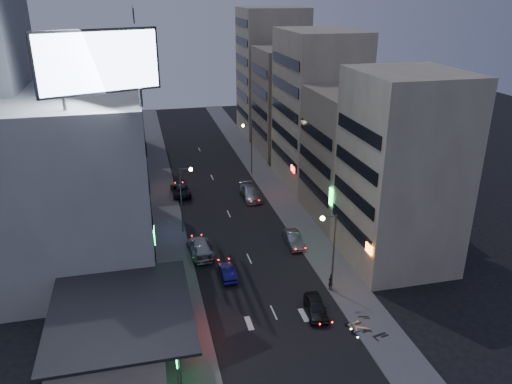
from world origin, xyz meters
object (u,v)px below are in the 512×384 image
object	(u,v)px
person	(331,281)
scooter_blue	(366,322)
parked_car_right_mid	(293,239)
scooter_black_a	(385,326)
parked_car_right_far	(250,193)
road_car_blue	(228,272)
parked_car_right_near	(316,307)
road_car_silver	(200,247)
parked_car_left	(181,190)
scooter_silver_b	(358,315)
scooter_black_b	(369,311)
scooter_silver_a	(372,322)

from	to	relation	value
person	scooter_blue	size ratio (longest dim) A/B	0.88
parked_car_right_mid	scooter_blue	distance (m)	16.11
parked_car_right_mid	scooter_black_a	xyz separation A→B (m)	(2.74, -16.94, -0.03)
parked_car_right_far	road_car_blue	bearing A→B (deg)	-110.18
parked_car_right_near	road_car_blue	bearing A→B (deg)	137.75
road_car_blue	scooter_blue	distance (m)	14.80
road_car_silver	person	bearing A→B (deg)	136.21
road_car_blue	parked_car_left	bearing A→B (deg)	-83.38
scooter_blue	scooter_silver_b	xyz separation A→B (m)	(-0.21, 1.14, -0.04)
parked_car_left	road_car_silver	world-z (taller)	road_car_silver
parked_car_right_near	scooter_black_b	xyz separation A→B (m)	(4.47, -1.56, -0.11)
scooter_black_a	scooter_silver_b	size ratio (longest dim) A/B	1.10
parked_car_left	scooter_blue	bearing A→B (deg)	107.83
scooter_silver_b	scooter_black_a	bearing A→B (deg)	-158.07
parked_car_right_near	parked_car_right_mid	world-z (taller)	parked_car_right_mid
person	scooter_silver_b	world-z (taller)	person
parked_car_left	scooter_silver_a	xyz separation A→B (m)	(12.91, -34.39, -0.00)
road_car_blue	scooter_black_a	world-z (taller)	road_car_blue
road_car_silver	scooter_silver_b	bearing A→B (deg)	125.53
parked_car_right_mid	scooter_black_a	bearing A→B (deg)	-78.41
parked_car_left	scooter_silver_a	bearing A→B (deg)	108.42
scooter_silver_a	scooter_blue	bearing A→B (deg)	95.56
parked_car_right_near	scooter_blue	bearing A→B (deg)	-33.40
parked_car_right_mid	scooter_silver_a	distance (m)	16.32
parked_car_right_mid	parked_car_left	distance (m)	21.25
parked_car_right_mid	scooter_silver_a	size ratio (longest dim) A/B	2.19
scooter_blue	person	bearing A→B (deg)	-5.86
scooter_silver_a	scooter_blue	world-z (taller)	scooter_silver_a
parked_car_right_mid	scooter_black_a	world-z (taller)	parked_car_right_mid
scooter_black_a	parked_car_right_far	bearing A→B (deg)	-3.93
road_car_blue	scooter_silver_b	distance (m)	13.83
scooter_silver_a	scooter_black_b	distance (m)	1.75
person	scooter_silver_b	xyz separation A→B (m)	(0.54, -5.25, -0.29)
parked_car_left	scooter_silver_b	size ratio (longest dim) A/B	3.08
parked_car_right_mid	road_car_blue	distance (m)	9.97
parked_car_right_near	scooter_black_a	distance (m)	6.18
parked_car_left	road_car_silver	xyz separation A→B (m)	(0.40, -17.86, 0.10)
parked_car_right_mid	scooter_silver_a	bearing A→B (deg)	-80.90
person	scooter_blue	xyz separation A→B (m)	(0.75, -6.39, -0.25)
scooter_black_a	scooter_black_b	world-z (taller)	scooter_black_a
scooter_silver_b	scooter_blue	bearing A→B (deg)	175.82
road_car_blue	scooter_silver_a	distance (m)	15.22
road_car_blue	scooter_black_a	distance (m)	16.33
road_car_silver	scooter_silver_a	xyz separation A→B (m)	(12.51, -16.53, -0.11)
road_car_silver	scooter_black_a	xyz separation A→B (m)	(13.34, -17.26, -0.14)
scooter_silver_a	scooter_black_a	bearing A→B (deg)	-106.52
scooter_blue	parked_car_right_far	bearing A→B (deg)	-6.66
scooter_blue	parked_car_right_mid	bearing A→B (deg)	-7.40
parked_car_right_near	parked_car_right_far	size ratio (longest dim) A/B	0.75
parked_car_right_mid	road_car_silver	xyz separation A→B (m)	(-10.60, 0.32, 0.11)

